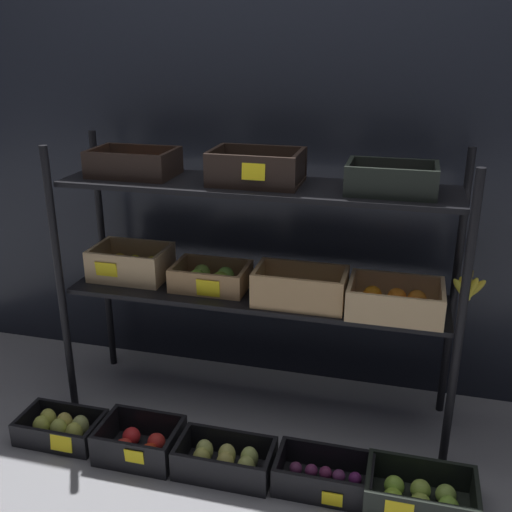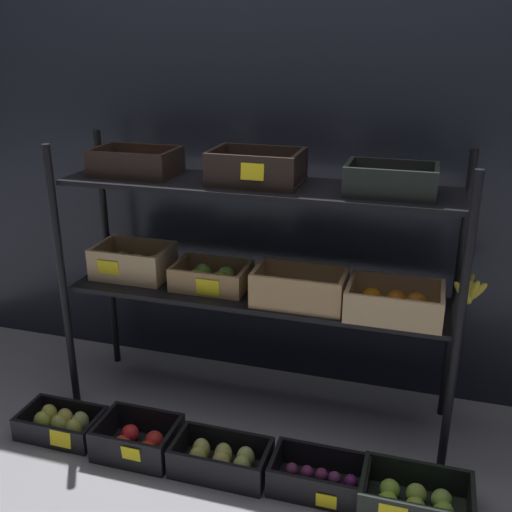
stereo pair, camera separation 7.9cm
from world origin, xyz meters
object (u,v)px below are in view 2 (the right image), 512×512
object	(u,v)px
crate_ground_pear	(62,424)
crate_ground_plum	(319,479)
display_rack	(259,247)
crate_ground_apple_green	(415,501)
crate_ground_center_pear	(221,459)
crate_ground_apple_red	(138,441)

from	to	relation	value
crate_ground_pear	crate_ground_plum	distance (m)	1.08
display_rack	crate_ground_plum	xyz separation A→B (m)	(0.35, -0.42, -0.72)
crate_ground_plum	crate_ground_pear	bearing A→B (deg)	179.43
display_rack	crate_ground_apple_green	world-z (taller)	display_rack
crate_ground_pear	crate_ground_center_pear	bearing A→B (deg)	-1.86
crate_ground_pear	crate_ground_apple_green	distance (m)	1.42
display_rack	crate_ground_apple_green	size ratio (longest dim) A/B	4.50
crate_ground_apple_red	crate_ground_center_pear	xyz separation A→B (m)	(0.35, -0.01, 0.00)
display_rack	crate_ground_apple_red	size ratio (longest dim) A/B	5.49
crate_ground_pear	crate_ground_apple_red	xyz separation A→B (m)	(0.36, -0.01, 0.00)
crate_ground_plum	crate_ground_apple_green	bearing A→B (deg)	-2.73
crate_ground_plum	crate_ground_apple_green	size ratio (longest dim) A/B	0.93
crate_ground_center_pear	crate_ground_plum	xyz separation A→B (m)	(0.37, 0.01, -0.01)
display_rack	crate_ground_center_pear	xyz separation A→B (m)	(-0.02, -0.43, -0.71)
display_rack	crate_ground_pear	world-z (taller)	display_rack
crate_ground_pear	crate_ground_apple_red	distance (m)	0.36
crate_ground_pear	crate_ground_plum	xyz separation A→B (m)	(1.08, -0.01, -0.01)
crate_ground_pear	crate_ground_center_pear	size ratio (longest dim) A/B	0.92
crate_ground_plum	crate_ground_apple_green	world-z (taller)	crate_ground_apple_green
display_rack	crate_ground_apple_red	bearing A→B (deg)	-131.58
crate_ground_pear	crate_ground_plum	size ratio (longest dim) A/B	0.95
crate_ground_apple_red	crate_ground_apple_green	size ratio (longest dim) A/B	0.82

